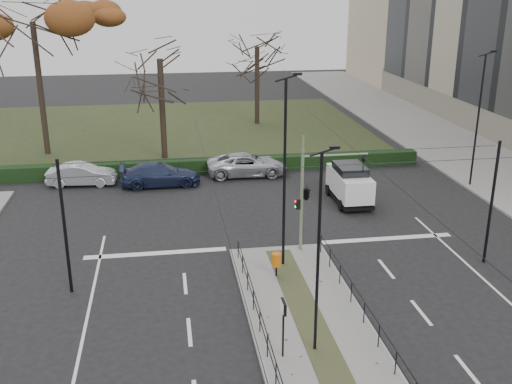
# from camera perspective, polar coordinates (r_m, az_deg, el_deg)

# --- Properties ---
(ground) EXTENTS (140.00, 140.00, 0.00)m
(ground) POSITION_cam_1_polar(r_m,az_deg,el_deg) (25.98, 3.98, -9.97)
(ground) COLOR black
(ground) RESTS_ON ground
(median_island) EXTENTS (4.40, 15.00, 0.14)m
(median_island) POSITION_cam_1_polar(r_m,az_deg,el_deg) (23.85, 5.32, -12.70)
(median_island) COLOR slate
(median_island) RESTS_ON ground
(sidewalk_east) EXTENTS (8.00, 90.00, 0.14)m
(sidewalk_east) POSITION_cam_1_polar(r_m,az_deg,el_deg) (51.39, 18.42, 4.02)
(sidewalk_east) COLOR slate
(sidewalk_east) RESTS_ON ground
(park) EXTENTS (38.00, 26.00, 0.10)m
(park) POSITION_cam_1_polar(r_m,az_deg,el_deg) (55.54, -9.42, 5.81)
(park) COLOR #243219
(park) RESTS_ON ground
(hedge) EXTENTS (38.00, 1.00, 1.00)m
(hedge) POSITION_cam_1_polar(r_m,az_deg,el_deg) (42.47, -9.49, 2.29)
(hedge) COLOR black
(hedge) RESTS_ON ground
(median_railing) EXTENTS (4.14, 13.24, 0.92)m
(median_railing) POSITION_cam_1_polar(r_m,az_deg,el_deg) (23.30, 5.45, -10.93)
(median_railing) COLOR black
(median_railing) RESTS_ON median_island
(catenary) EXTENTS (20.00, 34.00, 6.00)m
(catenary) POSITION_cam_1_polar(r_m,az_deg,el_deg) (25.97, 3.38, -1.64)
(catenary) COLOR black
(catenary) RESTS_ON ground
(traffic_light) EXTENTS (3.53, 1.99, 5.20)m
(traffic_light) POSITION_cam_1_polar(r_m,az_deg,el_deg) (29.00, 4.97, 0.04)
(traffic_light) COLOR slate
(traffic_light) RESTS_ON median_island
(litter_bin) EXTENTS (0.43, 0.43, 1.10)m
(litter_bin) POSITION_cam_1_polar(r_m,az_deg,el_deg) (27.04, 1.96, -6.49)
(litter_bin) COLOR black
(litter_bin) RESTS_ON median_island
(info_panel) EXTENTS (0.13, 0.57, 2.20)m
(info_panel) POSITION_cam_1_polar(r_m,az_deg,el_deg) (21.13, 2.62, -11.47)
(info_panel) COLOR black
(info_panel) RESTS_ON median_island
(streetlamp_median_near) EXTENTS (0.63, 0.13, 7.57)m
(streetlamp_median_near) POSITION_cam_1_polar(r_m,az_deg,el_deg) (20.62, 6.00, -5.72)
(streetlamp_median_near) COLOR black
(streetlamp_median_near) RESTS_ON median_island
(streetlamp_median_far) EXTENTS (0.75, 0.15, 8.95)m
(streetlamp_median_far) POSITION_cam_1_polar(r_m,az_deg,el_deg) (26.82, 2.78, 1.91)
(streetlamp_median_far) COLOR black
(streetlamp_median_far) RESTS_ON median_island
(streetlamp_sidewalk) EXTENTS (0.72, 0.15, 8.65)m
(streetlamp_sidewalk) POSITION_cam_1_polar(r_m,az_deg,el_deg) (40.90, 20.41, 6.55)
(streetlamp_sidewalk) COLOR black
(streetlamp_sidewalk) RESTS_ON sidewalk_east
(parked_car_second) EXTENTS (4.55, 1.82, 1.47)m
(parked_car_second) POSITION_cam_1_polar(r_m,az_deg,el_deg) (41.27, -16.27, 1.62)
(parked_car_second) COLOR #B4B6BC
(parked_car_second) RESTS_ON ground
(parked_car_third) EXTENTS (5.28, 2.26, 1.52)m
(parked_car_third) POSITION_cam_1_polar(r_m,az_deg,el_deg) (40.02, -9.11, 1.65)
(parked_car_third) COLOR #20294B
(parked_car_third) RESTS_ON ground
(parked_car_fourth) EXTENTS (5.61, 2.71, 1.54)m
(parked_car_fourth) POSITION_cam_1_polar(r_m,az_deg,el_deg) (41.68, -0.84, 2.63)
(parked_car_fourth) COLOR #B4B6BC
(parked_car_fourth) RESTS_ON ground
(white_van) EXTENTS (2.04, 4.39, 2.36)m
(white_van) POSITION_cam_1_polar(r_m,az_deg,el_deg) (36.81, 8.89, 0.88)
(white_van) COLOR white
(white_van) RESTS_ON ground
(rust_tree) EXTENTS (11.40, 11.40, 13.11)m
(rust_tree) POSITION_cam_1_polar(r_m,az_deg,el_deg) (48.31, -20.52, 14.95)
(rust_tree) COLOR black
(rust_tree) RESTS_ON park
(bare_tree_center) EXTENTS (5.96, 5.96, 9.54)m
(bare_tree_center) POSITION_cam_1_polar(r_m,az_deg,el_deg) (56.43, 0.11, 13.17)
(bare_tree_center) COLOR black
(bare_tree_center) RESTS_ON park
(bare_tree_near) EXTENTS (5.59, 5.59, 9.89)m
(bare_tree_near) POSITION_cam_1_polar(r_m,az_deg,el_deg) (44.96, -9.12, 11.72)
(bare_tree_near) COLOR black
(bare_tree_near) RESTS_ON park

